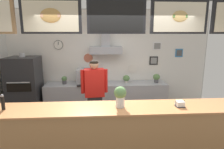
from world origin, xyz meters
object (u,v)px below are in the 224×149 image
Objects in this scene: potted_thyme at (64,80)px; shop_worker at (95,96)px; espresso_machine at (86,77)px; potted_sage at (126,79)px; potted_basil at (156,78)px; basil_vase at (120,96)px; pizza_oven at (25,89)px; napkin_holder at (180,104)px; pepper_grinder at (3,102)px.

shop_worker is at bearing -54.54° from potted_thyme.
potted_sage is (1.11, 0.06, -0.08)m from espresso_machine.
potted_sage is 0.87× the size of potted_basil.
basil_vase is (-1.26, -2.26, 0.24)m from potted_basil.
potted_sage is (2.67, 0.25, 0.17)m from pizza_oven.
potted_basil is (1.95, 0.01, -0.06)m from espresso_machine.
napkin_holder is at bearing -54.27° from espresso_machine.
pepper_grinder reaches higher than potted_thyme.
potted_basil is at bearing 3.37° from pizza_oven.
pepper_grinder is (0.46, -2.04, 0.37)m from pizza_oven.
pizza_oven is 3.84m from napkin_holder.
pizza_oven is 2.69m from potted_sage.
potted_sage is at bearing 102.82° from napkin_holder.
potted_sage is 1.47× the size of napkin_holder.
pizza_oven is 1.60m from espresso_machine.
potted_basil is at bearing -151.10° from shop_worker.
napkin_holder is at bearing -45.88° from potted_thyme.
pepper_grinder reaches higher than napkin_holder.
pepper_grinder is at bearing -116.18° from espresso_machine.
pepper_grinder is at bearing -102.66° from potted_thyme.
pepper_grinder is at bearing 179.77° from basil_vase.
napkin_holder is 0.44× the size of basil_vase.
espresso_machine is at bearing -179.64° from potted_basil.
shop_worker is 7.82× the size of potted_thyme.
napkin_holder is at bearing -77.18° from potted_sage.
potted_sage is at bearing 177.07° from potted_basil.
napkin_holder reaches higher than potted_thyme.
pizza_oven is 1.01m from potted_thyme.
pepper_grinder is (-0.51, -2.26, 0.20)m from potted_thyme.
shop_worker is 5.03× the size of basil_vase.
shop_worker is at bearing 111.87° from basil_vase.
basil_vase is (0.69, -2.25, 0.18)m from espresso_machine.
potted_thyme is at bearing -178.88° from potted_sage.
espresso_machine is 2.22× the size of pepper_grinder.
potted_thyme is at bearing 77.34° from pepper_grinder.
pizza_oven is at bearing -174.66° from potted_sage.
potted_thyme is 2.33m from pepper_grinder.
potted_sage is 1.70m from potted_thyme.
shop_worker is at bearing -77.70° from espresso_machine.
potted_thyme is at bearing 119.44° from basil_vase.
potted_thyme is (0.97, 0.22, 0.17)m from pizza_oven.
pizza_oven reaches higher than espresso_machine.
potted_basil is 2.60m from basil_vase.
espresso_machine is 2.81m from napkin_holder.
pepper_grinder reaches higher than potted_basil.
pizza_oven is at bearing 137.64° from basil_vase.
pepper_grinder is at bearing -133.93° from potted_sage.
potted_basil is 2.54m from potted_thyme.
espresso_machine is 2.19× the size of potted_basil.
pizza_oven reaches higher than potted_basil.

